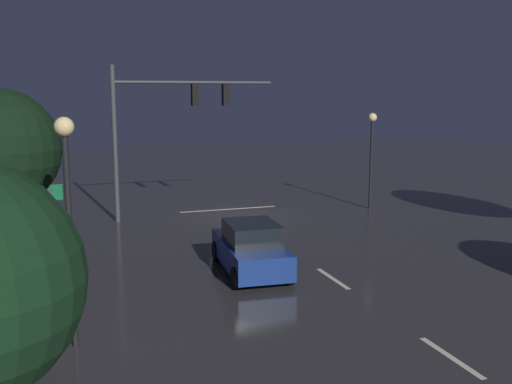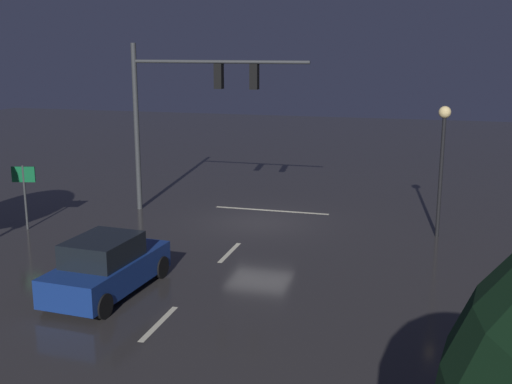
{
  "view_description": "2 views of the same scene",
  "coord_description": "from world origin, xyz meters",
  "px_view_note": "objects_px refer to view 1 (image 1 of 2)",
  "views": [
    {
      "loc": [
        8.16,
        26.41,
        5.88
      ],
      "look_at": [
        0.46,
        3.73,
        1.83
      ],
      "focal_mm": 41.5,
      "sensor_mm": 36.0,
      "label": 1
    },
    {
      "loc": [
        -6.43,
        24.05,
        6.94
      ],
      "look_at": [
        -1.07,
        4.46,
        2.31
      ],
      "focal_mm": 44.95,
      "sensor_mm": 36.0,
      "label": 2
    }
  ],
  "objects_px": {
    "route_sign": "(51,202)",
    "traffic_signal_assembly": "(166,114)",
    "car_approaching": "(251,249)",
    "street_lamp_left_kerb": "(372,142)",
    "street_lamp_right_kerb": "(67,190)"
  },
  "relations": [
    {
      "from": "route_sign",
      "to": "traffic_signal_assembly",
      "type": "bearing_deg",
      "value": -141.34
    },
    {
      "from": "traffic_signal_assembly",
      "to": "route_sign",
      "type": "height_order",
      "value": "traffic_signal_assembly"
    },
    {
      "from": "car_approaching",
      "to": "route_sign",
      "type": "height_order",
      "value": "route_sign"
    },
    {
      "from": "route_sign",
      "to": "street_lamp_left_kerb",
      "type": "bearing_deg",
      "value": -168.39
    },
    {
      "from": "street_lamp_right_kerb",
      "to": "route_sign",
      "type": "bearing_deg",
      "value": -87.04
    },
    {
      "from": "traffic_signal_assembly",
      "to": "route_sign",
      "type": "xyz_separation_m",
      "value": [
        5.14,
        4.11,
        -3.06
      ]
    },
    {
      "from": "street_lamp_left_kerb",
      "to": "traffic_signal_assembly",
      "type": "bearing_deg",
      "value": -5.36
    },
    {
      "from": "street_lamp_left_kerb",
      "to": "street_lamp_right_kerb",
      "type": "bearing_deg",
      "value": 40.15
    },
    {
      "from": "route_sign",
      "to": "car_approaching",
      "type": "bearing_deg",
      "value": 140.21
    },
    {
      "from": "traffic_signal_assembly",
      "to": "street_lamp_left_kerb",
      "type": "height_order",
      "value": "traffic_signal_assembly"
    },
    {
      "from": "traffic_signal_assembly",
      "to": "car_approaching",
      "type": "distance_m",
      "value": 10.18
    },
    {
      "from": "street_lamp_right_kerb",
      "to": "route_sign",
      "type": "distance_m",
      "value": 9.58
    },
    {
      "from": "street_lamp_right_kerb",
      "to": "route_sign",
      "type": "height_order",
      "value": "street_lamp_right_kerb"
    },
    {
      "from": "car_approaching",
      "to": "route_sign",
      "type": "relative_size",
      "value": 1.77
    },
    {
      "from": "car_approaching",
      "to": "street_lamp_left_kerb",
      "type": "relative_size",
      "value": 0.92
    }
  ]
}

